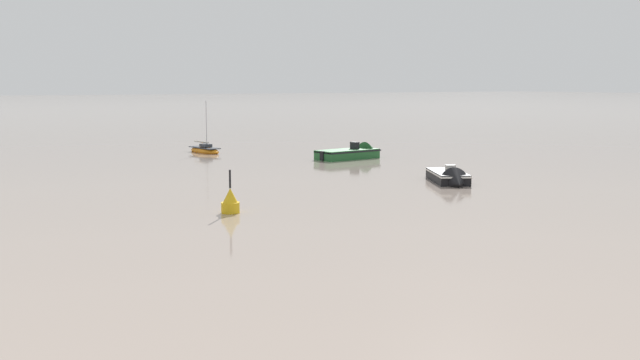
{
  "coord_description": "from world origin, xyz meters",
  "views": [
    {
      "loc": [
        -28.84,
        -7.33,
        6.29
      ],
      "look_at": [
        -4.96,
        32.15,
        0.22
      ],
      "focal_mm": 41.34,
      "sensor_mm": 36.0,
      "label": 1
    }
  ],
  "objects_px": {
    "motorboat_moored_0": "(356,155)",
    "channel_buoy": "(230,204)",
    "sailboat_moored_0": "(205,150)",
    "motorboat_moored_4": "(451,179)"
  },
  "relations": [
    {
      "from": "motorboat_moored_0",
      "to": "sailboat_moored_0",
      "type": "xyz_separation_m",
      "value": [
        -9.03,
        11.31,
        -0.08
      ]
    },
    {
      "from": "motorboat_moored_0",
      "to": "channel_buoy",
      "type": "bearing_deg",
      "value": -144.24
    },
    {
      "from": "sailboat_moored_0",
      "to": "motorboat_moored_0",
      "type": "bearing_deg",
      "value": 30.91
    },
    {
      "from": "motorboat_moored_0",
      "to": "channel_buoy",
      "type": "relative_size",
      "value": 2.86
    },
    {
      "from": "channel_buoy",
      "to": "sailboat_moored_0",
      "type": "bearing_deg",
      "value": 69.89
    },
    {
      "from": "motorboat_moored_0",
      "to": "channel_buoy",
      "type": "height_order",
      "value": "channel_buoy"
    },
    {
      "from": "sailboat_moored_0",
      "to": "motorboat_moored_4",
      "type": "height_order",
      "value": "sailboat_moored_0"
    },
    {
      "from": "motorboat_moored_4",
      "to": "channel_buoy",
      "type": "bearing_deg",
      "value": -53.42
    },
    {
      "from": "sailboat_moored_0",
      "to": "channel_buoy",
      "type": "xyz_separation_m",
      "value": [
        -11.04,
        -30.16,
        0.25
      ]
    },
    {
      "from": "sailboat_moored_0",
      "to": "motorboat_moored_4",
      "type": "relative_size",
      "value": 0.88
    }
  ]
}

